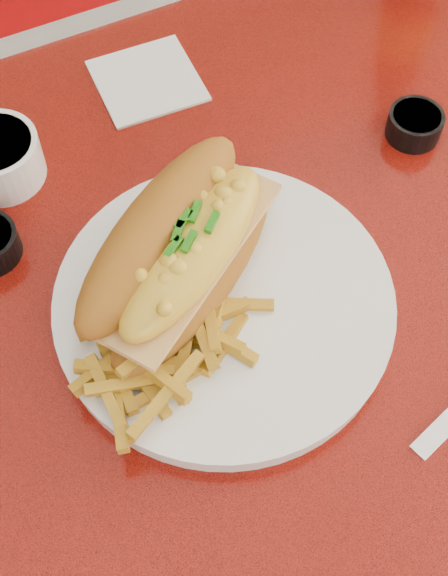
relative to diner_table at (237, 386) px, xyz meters
name	(u,v)px	position (x,y,z in m)	size (l,w,h in m)	color
ground	(232,534)	(0.00, 0.00, -0.61)	(8.00, 8.00, 0.00)	beige
diner_table	(237,386)	(0.00, 0.00, 0.00)	(1.23, 0.83, 0.77)	red
booth_bench_far	(38,97)	(0.00, 0.81, -0.32)	(1.20, 0.51, 0.90)	#9A0A0B
dinner_plate	(224,305)	(-0.01, 0.00, 0.17)	(0.33, 0.33, 0.02)	white
mac_hoagie	(181,251)	(-0.03, 0.04, 0.22)	(0.25, 0.21, 0.10)	#A16019
fries_pile	(164,348)	(-0.08, -0.02, 0.20)	(0.12, 0.11, 0.04)	gold
fork	(302,292)	(0.05, -0.02, 0.18)	(0.05, 0.16, 0.00)	silver
sauce_cup_right	(415,124)	(0.25, 0.10, 0.18)	(0.06, 0.06, 0.03)	black
paper_napkin	(147,81)	(0.04, 0.29, 0.16)	(0.10, 0.10, 0.00)	white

